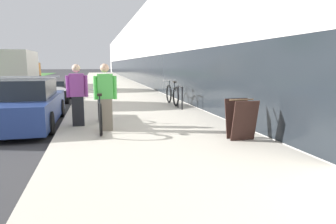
% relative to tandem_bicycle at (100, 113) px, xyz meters
% --- Properties ---
extents(sidewalk_slab, '(4.73, 70.00, 0.14)m').
position_rel_tandem_bicycle_xyz_m(sidewalk_slab, '(1.30, 19.55, -0.48)').
color(sidewalk_slab, '#BCB5A5').
rests_on(sidewalk_slab, ground).
extents(storefront_facade, '(10.01, 70.00, 6.20)m').
position_rel_tandem_bicycle_xyz_m(storefront_facade, '(8.70, 27.55, 2.55)').
color(storefront_facade, silver).
rests_on(storefront_facade, ground).
extents(tandem_bicycle, '(0.52, 2.59, 0.96)m').
position_rel_tandem_bicycle_xyz_m(tandem_bicycle, '(0.00, 0.00, 0.00)').
color(tandem_bicycle, black).
rests_on(tandem_bicycle, sidewalk_slab).
extents(person_rider, '(0.57, 0.22, 1.66)m').
position_rel_tandem_bicycle_xyz_m(person_rider, '(0.15, -0.32, 0.43)').
color(person_rider, '#756B5B').
rests_on(person_rider, sidewalk_slab).
extents(person_bystander, '(0.56, 0.22, 1.65)m').
position_rel_tandem_bicycle_xyz_m(person_bystander, '(-0.56, 0.45, 0.42)').
color(person_bystander, black).
rests_on(person_bystander, sidewalk_slab).
extents(bike_rack_hoop, '(0.05, 0.60, 0.84)m').
position_rel_tandem_bicycle_xyz_m(bike_rack_hoop, '(2.99, 2.82, 0.11)').
color(bike_rack_hoop, black).
rests_on(bike_rack_hoop, sidewalk_slab).
extents(cruiser_bike_nearest, '(0.52, 1.91, 0.98)m').
position_rel_tandem_bicycle_xyz_m(cruiser_bike_nearest, '(3.00, 4.02, 0.01)').
color(cruiser_bike_nearest, black).
rests_on(cruiser_bike_nearest, sidewalk_slab).
extents(sandwich_board_sign, '(0.56, 0.56, 0.90)m').
position_rel_tandem_bicycle_xyz_m(sandwich_board_sign, '(3.00, -1.96, 0.05)').
color(sandwich_board_sign, '#331E19').
rests_on(sandwich_board_sign, sidewalk_slab).
extents(parked_sedan_curbside, '(1.90, 4.63, 1.43)m').
position_rel_tandem_bicycle_xyz_m(parked_sedan_curbside, '(-2.10, 1.50, 0.09)').
color(parked_sedan_curbside, navy).
rests_on(parked_sedan_curbside, ground).
extents(vintage_roadster_curbside, '(1.79, 3.83, 0.95)m').
position_rel_tandem_bicycle_xyz_m(vintage_roadster_curbside, '(-2.16, 7.46, -0.14)').
color(vintage_roadster_curbside, white).
rests_on(vintage_roadster_curbside, ground).
extents(moving_truck, '(2.34, 6.27, 2.82)m').
position_rel_tandem_bicycle_xyz_m(moving_truck, '(-5.83, 18.25, 0.88)').
color(moving_truck, orange).
rests_on(moving_truck, ground).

